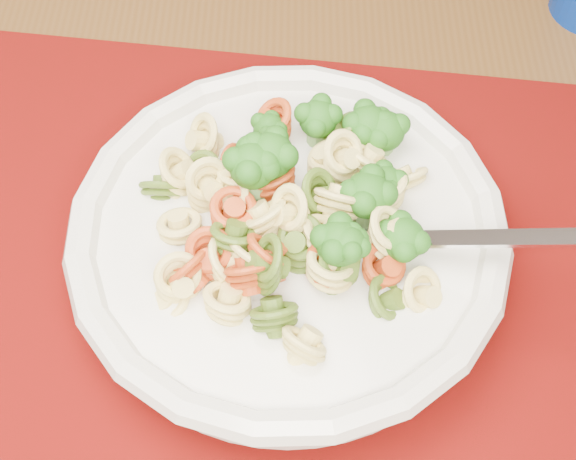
# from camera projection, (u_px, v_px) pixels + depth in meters

# --- Properties ---
(dining_table) EXTENTS (1.40, 0.99, 0.78)m
(dining_table) POSITION_uv_depth(u_px,v_px,m) (337.00, 216.00, 0.69)
(dining_table) COLOR #492F14
(dining_table) RESTS_ON ground
(placemat) EXTENTS (0.49, 0.38, 0.00)m
(placemat) POSITION_uv_depth(u_px,v_px,m) (264.00, 267.00, 0.52)
(placemat) COLOR #540304
(placemat) RESTS_ON dining_table
(pasta_bowl) EXTENTS (0.27, 0.27, 0.05)m
(pasta_bowl) POSITION_uv_depth(u_px,v_px,m) (288.00, 238.00, 0.49)
(pasta_bowl) COLOR beige
(pasta_bowl) RESTS_ON placemat
(pasta_broccoli_heap) EXTENTS (0.23, 0.23, 0.06)m
(pasta_broccoli_heap) POSITION_uv_depth(u_px,v_px,m) (288.00, 224.00, 0.48)
(pasta_broccoli_heap) COLOR #DAC56C
(pasta_broccoli_heap) RESTS_ON pasta_bowl
(fork) EXTENTS (0.18, 0.04, 0.08)m
(fork) POSITION_uv_depth(u_px,v_px,m) (375.00, 240.00, 0.48)
(fork) COLOR silver
(fork) RESTS_ON pasta_bowl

